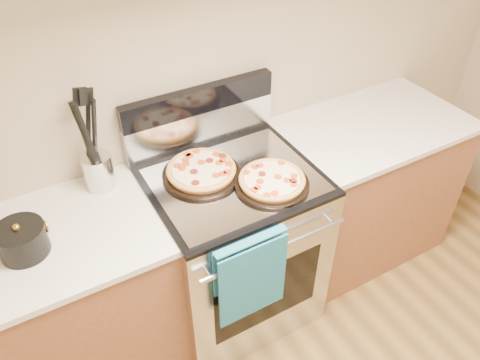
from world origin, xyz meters
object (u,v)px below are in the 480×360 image
pepperoni_pizza_front (272,181)px  pepperoni_pizza_back (201,171)px  range_body (233,248)px  saucepan (22,242)px  utensil_crock (99,171)px

pepperoni_pizza_front → pepperoni_pizza_back: bearing=138.4°
range_body → pepperoni_pizza_front: bearing=-49.3°
pepperoni_pizza_back → range_body: bearing=-31.0°
saucepan → range_body: bearing=-0.0°
pepperoni_pizza_front → saucepan: bearing=172.0°
pepperoni_pizza_back → pepperoni_pizza_front: bearing=-41.6°
pepperoni_pizza_front → utensil_crock: size_ratio=2.01×
range_body → saucepan: size_ratio=4.96×
range_body → utensil_crock: (-0.52, 0.24, 0.54)m
utensil_crock → range_body: bearing=-24.6°
range_body → pepperoni_pizza_back: size_ratio=2.59×
pepperoni_pizza_back → pepperoni_pizza_front: pepperoni_pizza_back is taller
range_body → utensil_crock: size_ratio=5.55×
pepperoni_pizza_back → pepperoni_pizza_front: size_ratio=1.07×
pepperoni_pizza_back → utensil_crock: bearing=157.4°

